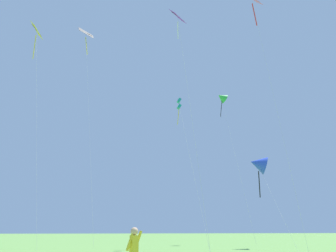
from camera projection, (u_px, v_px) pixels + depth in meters
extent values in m
cube|color=purple|center=(178.00, 16.00, 33.96)|extent=(1.86, 1.89, 1.34)
cylinder|color=#3F382D|center=(178.00, 16.00, 33.96)|extent=(1.45, 0.59, 0.50)
cylinder|color=silver|center=(178.00, 30.00, 33.66)|extent=(0.16, 0.35, 1.75)
cylinder|color=silver|center=(191.00, 110.00, 27.61)|extent=(0.25, 6.74, 21.89)
cylinder|color=red|center=(255.00, 14.00, 35.62)|extent=(0.29, 0.43, 2.83)
cylinder|color=silver|center=(274.00, 99.00, 29.75)|extent=(0.68, 6.03, 25.22)
cone|color=blue|center=(258.00, 164.00, 35.66)|extent=(2.53, 2.43, 2.25)
cylinder|color=black|center=(259.00, 184.00, 35.19)|extent=(0.23, 0.42, 2.68)
cylinder|color=silver|center=(276.00, 203.00, 31.27)|extent=(0.59, 6.61, 8.13)
cube|color=yellow|center=(37.00, 30.00, 42.93)|extent=(1.63, 2.75, 1.92)
cylinder|color=#3F382D|center=(37.00, 30.00, 42.93)|extent=(1.20, 1.13, 0.97)
cylinder|color=yellow|center=(34.00, 47.00, 42.27)|extent=(0.13, 0.16, 3.28)
cylinder|color=silver|center=(37.00, 119.00, 35.65)|extent=(3.86, 8.37, 25.59)
cone|color=green|center=(222.00, 97.00, 50.16)|extent=(1.85, 1.63, 1.79)
cylinder|color=black|center=(221.00, 109.00, 49.76)|extent=(0.31, 0.41, 2.37)
cylinder|color=silver|center=(236.00, 159.00, 42.52)|extent=(0.99, 9.72, 20.25)
cube|color=black|center=(86.00, 33.00, 49.42)|extent=(2.26, 2.05, 1.78)
cylinder|color=#3F382D|center=(86.00, 33.00, 49.42)|extent=(1.89, 0.29, 0.74)
cylinder|color=yellow|center=(86.00, 46.00, 48.86)|extent=(0.50, 0.15, 2.70)
cylinder|color=silver|center=(89.00, 119.00, 40.91)|extent=(2.74, 9.70, 28.88)
cube|color=teal|center=(179.00, 101.00, 37.37)|extent=(0.47, 0.46, 0.54)
cube|color=teal|center=(179.00, 107.00, 37.16)|extent=(0.47, 0.46, 0.54)
cylinder|color=#3F382D|center=(179.00, 104.00, 37.26)|extent=(0.03, 0.03, 1.02)
cylinder|color=yellow|center=(178.00, 116.00, 36.62)|extent=(0.37, 0.46, 2.09)
cylinder|color=silver|center=(192.00, 165.00, 31.37)|extent=(0.19, 7.98, 14.78)
cube|color=yellow|center=(134.00, 246.00, 10.26)|extent=(0.27, 0.26, 0.63)
cylinder|color=yellow|center=(138.00, 241.00, 10.38)|extent=(0.29, 0.18, 0.59)
cylinder|color=yellow|center=(130.00, 241.00, 10.23)|extent=(0.29, 0.18, 0.59)
sphere|color=tan|center=(134.00, 231.00, 10.39)|extent=(0.23, 0.23, 0.23)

